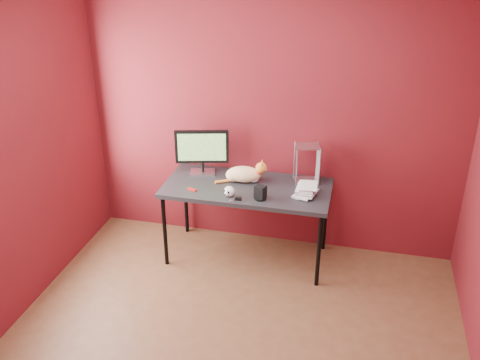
% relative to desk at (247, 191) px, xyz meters
% --- Properties ---
extents(room, '(3.52, 3.52, 2.61)m').
position_rel_desk_xyz_m(room, '(0.15, -1.37, 0.75)').
color(room, '#4F2F1B').
rests_on(room, ground).
extents(desk, '(1.50, 0.70, 0.75)m').
position_rel_desk_xyz_m(desk, '(0.00, 0.00, 0.00)').
color(desk, black).
rests_on(desk, ground).
extents(monitor, '(0.49, 0.21, 0.43)m').
position_rel_desk_xyz_m(monitor, '(-0.47, 0.17, 0.29)').
color(monitor, '#AFAEB3').
rests_on(monitor, desk).
extents(cat, '(0.46, 0.21, 0.22)m').
position_rel_desk_xyz_m(cat, '(-0.05, 0.08, 0.13)').
color(cat, orange).
rests_on(cat, desk).
extents(skull_mug, '(0.10, 0.10, 0.09)m').
position_rel_desk_xyz_m(skull_mug, '(-0.11, -0.23, 0.10)').
color(skull_mug, silver).
rests_on(skull_mug, desk).
extents(speaker, '(0.11, 0.11, 0.12)m').
position_rel_desk_xyz_m(speaker, '(0.16, -0.21, 0.11)').
color(speaker, black).
rests_on(speaker, desk).
extents(book_stack, '(0.21, 0.25, 1.04)m').
position_rel_desk_xyz_m(book_stack, '(0.46, -0.03, 0.57)').
color(book_stack, beige).
rests_on(book_stack, desk).
extents(wire_rack, '(0.24, 0.22, 0.36)m').
position_rel_desk_xyz_m(wire_rack, '(0.50, 0.22, 0.23)').
color(wire_rack, '#AFAEB3').
rests_on(wire_rack, desk).
extents(pocket_knife, '(0.09, 0.05, 0.02)m').
position_rel_desk_xyz_m(pocket_knife, '(-0.46, -0.20, 0.06)').
color(pocket_knife, '#AE160D').
rests_on(pocket_knife, desk).
extents(black_gadget, '(0.05, 0.03, 0.02)m').
position_rel_desk_xyz_m(black_gadget, '(-0.02, -0.28, 0.06)').
color(black_gadget, black).
rests_on(black_gadget, desk).
extents(washer, '(0.05, 0.05, 0.00)m').
position_rel_desk_xyz_m(washer, '(-0.07, -0.29, 0.05)').
color(washer, '#AFAEB3').
rests_on(washer, desk).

